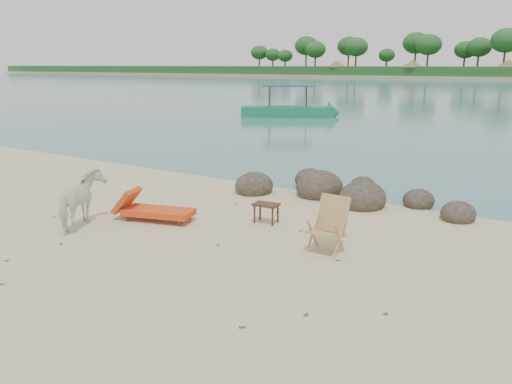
# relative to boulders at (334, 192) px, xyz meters

# --- Properties ---
(boulders) EXTENTS (6.32, 2.87, 0.95)m
(boulders) POSITION_rel_boulders_xyz_m (0.00, 0.00, 0.00)
(boulders) COLOR #322B21
(boulders) RESTS_ON ground
(cow) EXTENTS (1.26, 1.59, 1.23)m
(cow) POSITION_rel_boulders_xyz_m (-3.66, -5.32, 0.43)
(cow) COLOR white
(cow) RESTS_ON ground
(side_table) EXTENTS (0.59, 0.41, 0.46)m
(side_table) POSITION_rel_boulders_xyz_m (-0.39, -2.89, 0.04)
(side_table) COLOR #382516
(side_table) RESTS_ON ground
(lounge_chair) EXTENTS (2.14, 1.25, 0.61)m
(lounge_chair) POSITION_rel_boulders_xyz_m (-2.59, -4.07, 0.12)
(lounge_chair) COLOR red
(lounge_chair) RESTS_ON ground
(deck_chair) EXTENTS (0.69, 0.76, 1.05)m
(deck_chair) POSITION_rel_boulders_xyz_m (1.51, -3.81, 0.34)
(deck_chair) COLOR tan
(deck_chair) RESTS_ON ground
(boat_near) EXTENTS (7.22, 4.89, 3.54)m
(boat_near) POSITION_rel_boulders_xyz_m (-12.13, 19.16, 1.58)
(boat_near) COLOR #187B55
(boat_near) RESTS_ON water
(dead_leaves) EXTENTS (8.31, 7.21, 0.00)m
(dead_leaves) POSITION_rel_boulders_xyz_m (-0.86, -5.65, -0.18)
(dead_leaves) COLOR brown
(dead_leaves) RESTS_ON ground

